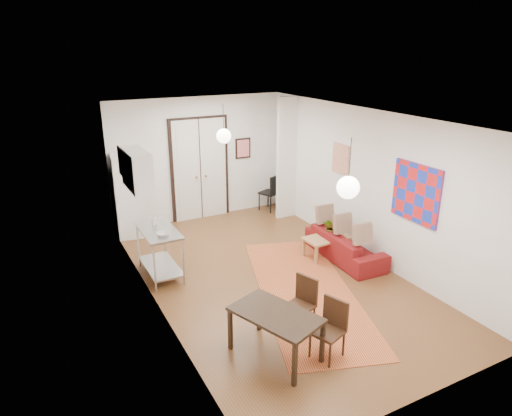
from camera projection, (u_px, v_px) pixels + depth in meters
name	position (u px, v px, depth m)	size (l,w,h in m)	color
floor	(271.00, 276.00, 8.34)	(7.00, 7.00, 0.00)	brown
ceiling	(273.00, 117.00, 7.36)	(4.20, 7.00, 0.02)	white
wall_back	(199.00, 159.00, 10.77)	(4.20, 0.02, 2.90)	white
wall_front	(431.00, 294.00, 4.93)	(4.20, 0.02, 2.90)	white
wall_left	(152.00, 222.00, 6.93)	(0.02, 7.00, 2.90)	white
wall_right	(367.00, 185.00, 8.76)	(0.02, 7.00, 2.90)	white
double_doors	(200.00, 170.00, 10.82)	(1.44, 0.06, 2.50)	silver
stub_partition	(287.00, 159.00, 10.78)	(0.50, 0.10, 2.90)	white
wall_cabinet	(137.00, 170.00, 8.11)	(0.35, 1.00, 0.70)	white
painting_popart	(416.00, 193.00, 7.64)	(0.05, 1.00, 1.00)	red
painting_abstract	(341.00, 159.00, 9.30)	(0.05, 0.50, 0.60)	#F2E8CA
poster_back	(243.00, 148.00, 11.19)	(0.40, 0.03, 0.50)	red
print_left	(122.00, 162.00, 8.45)	(0.03, 0.44, 0.54)	#8F5D3B
pendant_back	(224.00, 136.00, 9.25)	(0.30, 0.30, 0.80)	white
pendant_front	(348.00, 187.00, 5.91)	(0.30, 0.30, 0.80)	white
kilim_rug	(305.00, 291.00, 7.85)	(1.52, 4.06, 0.01)	#C06930
sofa	(345.00, 245.00, 8.97)	(0.73, 1.86, 0.54)	maroon
coffee_table	(327.00, 239.00, 9.05)	(0.93, 0.55, 0.40)	tan
potted_plant	(331.00, 227.00, 9.01)	(0.31, 0.36, 0.39)	#30662E
kitchen_counter	(159.00, 246.00, 8.21)	(0.59, 1.18, 0.90)	#ADAFB1
bowl	(163.00, 234.00, 7.84)	(0.21, 0.21, 0.05)	silver
soap_bottle	(154.00, 220.00, 8.28)	(0.09, 0.08, 0.19)	teal
fridge	(130.00, 196.00, 9.90)	(0.64, 0.64, 1.81)	white
dining_table	(276.00, 318.00, 6.03)	(1.06, 1.36, 0.66)	black
dining_chair_near	(296.00, 300.00, 6.69)	(0.50, 0.60, 0.82)	#351E11
dining_chair_far	(324.00, 324.00, 6.10)	(0.50, 0.60, 0.82)	#351E11
black_side_chair	(268.00, 188.00, 11.61)	(0.56, 0.58, 0.94)	black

